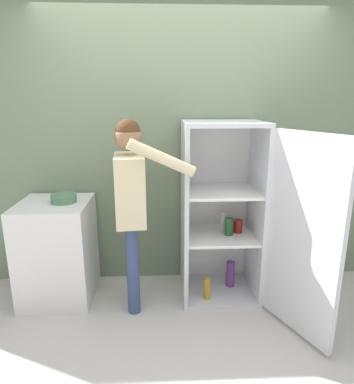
# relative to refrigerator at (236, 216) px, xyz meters

# --- Properties ---
(ground_plane) EXTENTS (12.00, 12.00, 0.00)m
(ground_plane) POSITION_rel_refrigerator_xyz_m (-0.44, -0.54, -0.77)
(ground_plane) COLOR beige
(wall_back) EXTENTS (7.00, 0.06, 2.55)m
(wall_back) POSITION_rel_refrigerator_xyz_m (-0.44, 0.44, 0.50)
(wall_back) COLOR gray
(wall_back) RESTS_ON ground_plane
(refrigerator) EXTENTS (0.98, 1.21, 1.56)m
(refrigerator) POSITION_rel_refrigerator_xyz_m (0.00, 0.00, 0.00)
(refrigerator) COLOR silver
(refrigerator) RESTS_ON ground_plane
(person) EXTENTS (0.64, 0.54, 1.59)m
(person) POSITION_rel_refrigerator_xyz_m (-0.87, -0.11, 0.24)
(person) COLOR #384770
(person) RESTS_ON ground_plane
(counter) EXTENTS (0.59, 0.62, 0.89)m
(counter) POSITION_rel_refrigerator_xyz_m (-1.55, 0.08, -0.33)
(counter) COLOR white
(counter) RESTS_ON ground_plane
(bowl) EXTENTS (0.21, 0.21, 0.07)m
(bowl) POSITION_rel_refrigerator_xyz_m (-1.46, 0.09, 0.15)
(bowl) COLOR #517F5B
(bowl) RESTS_ON counter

